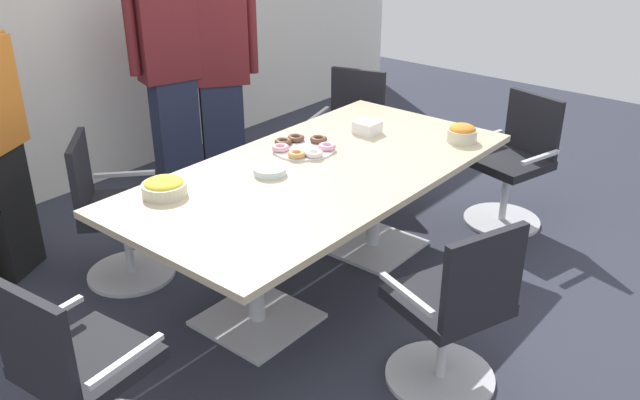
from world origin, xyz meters
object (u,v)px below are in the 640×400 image
at_px(office_chair_2, 513,168).
at_px(person_standing_3, 219,73).
at_px(snack_bowl_chips_orange, 462,133).
at_px(donut_platter, 303,147).
at_px(snack_bowl_chips_yellow, 164,187).
at_px(conference_table, 320,188).
at_px(napkin_pile, 367,127).
at_px(office_chair_4, 115,217).
at_px(person_standing_2, 170,67).
at_px(office_chair_0, 80,380).
at_px(plate_stack, 270,171).
at_px(office_chair_3, 350,138).
at_px(office_chair_1, 454,316).

xyz_separation_m(office_chair_2, person_standing_3, (-0.80, 2.09, 0.49)).
distance_m(office_chair_2, person_standing_3, 2.30).
height_order(office_chair_2, person_standing_3, person_standing_3).
bearing_deg(snack_bowl_chips_orange, donut_platter, 138.10).
height_order(snack_bowl_chips_orange, snack_bowl_chips_yellow, snack_bowl_chips_orange).
xyz_separation_m(conference_table, donut_platter, (0.15, 0.26, 0.14)).
relative_size(donut_platter, napkin_pile, 2.66).
bearing_deg(office_chair_4, person_standing_2, 165.58).
bearing_deg(office_chair_4, napkin_pile, 99.93).
height_order(office_chair_0, snack_bowl_chips_yellow, office_chair_0).
xyz_separation_m(office_chair_4, plate_stack, (0.49, -0.83, 0.37)).
bearing_deg(person_standing_3, napkin_pile, 124.18).
relative_size(person_standing_2, snack_bowl_chips_orange, 9.92).
distance_m(snack_bowl_chips_orange, napkin_pile, 0.60).
relative_size(office_chair_3, snack_bowl_chips_orange, 4.83).
distance_m(conference_table, office_chair_0, 1.71).
bearing_deg(snack_bowl_chips_yellow, office_chair_3, 9.23).
height_order(person_standing_2, plate_stack, person_standing_2).
bearing_deg(napkin_pile, plate_stack, 178.43).
distance_m(office_chair_0, office_chair_4, 1.47).
distance_m(conference_table, snack_bowl_chips_yellow, 0.90).
relative_size(office_chair_4, plate_stack, 4.97).
distance_m(office_chair_4, donut_platter, 1.20).
distance_m(snack_bowl_chips_orange, plate_stack, 1.28).
bearing_deg(office_chair_4, conference_table, 78.19).
bearing_deg(donut_platter, office_chair_2, -30.44).
bearing_deg(snack_bowl_chips_orange, office_chair_0, 173.95).
bearing_deg(person_standing_2, person_standing_3, 171.81).
height_order(office_chair_3, snack_bowl_chips_yellow, office_chair_3).
height_order(office_chair_0, office_chair_3, same).
bearing_deg(plate_stack, napkin_pile, -1.57).
distance_m(office_chair_0, napkin_pile, 2.39).
height_order(snack_bowl_chips_orange, napkin_pile, snack_bowl_chips_orange).
distance_m(conference_table, snack_bowl_chips_orange, 1.01).
relative_size(snack_bowl_chips_yellow, donut_platter, 0.60).
bearing_deg(snack_bowl_chips_yellow, office_chair_0, -149.60).
relative_size(office_chair_0, plate_stack, 4.97).
bearing_deg(donut_platter, office_chair_4, 140.84).
xyz_separation_m(person_standing_3, snack_bowl_chips_yellow, (-1.48, -1.17, -0.10)).
height_order(office_chair_0, person_standing_3, person_standing_3).
bearing_deg(office_chair_1, snack_bowl_chips_orange, 48.59).
relative_size(conference_table, office_chair_0, 2.64).
height_order(office_chair_1, snack_bowl_chips_orange, office_chair_1).
bearing_deg(plate_stack, office_chair_0, -168.51).
height_order(office_chair_1, plate_stack, office_chair_1).
xyz_separation_m(snack_bowl_chips_orange, snack_bowl_chips_yellow, (-1.69, 0.80, -0.01)).
bearing_deg(office_chair_1, office_chair_3, 68.63).
relative_size(conference_table, person_standing_2, 1.28).
height_order(office_chair_4, donut_platter, office_chair_4).
height_order(person_standing_2, donut_platter, person_standing_2).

